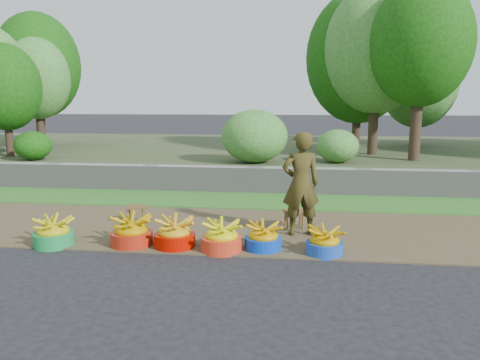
# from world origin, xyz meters

# --- Properties ---
(ground_plane) EXTENTS (120.00, 120.00, 0.00)m
(ground_plane) POSITION_xyz_m (0.00, 0.00, 0.00)
(ground_plane) COLOR black
(ground_plane) RESTS_ON ground
(dirt_shoulder) EXTENTS (80.00, 2.50, 0.02)m
(dirt_shoulder) POSITION_xyz_m (0.00, 1.25, 0.01)
(dirt_shoulder) COLOR brown
(dirt_shoulder) RESTS_ON ground
(grass_verge) EXTENTS (80.00, 1.50, 0.04)m
(grass_verge) POSITION_xyz_m (0.00, 3.25, 0.02)
(grass_verge) COLOR #327625
(grass_verge) RESTS_ON ground
(retaining_wall) EXTENTS (80.00, 0.35, 0.55)m
(retaining_wall) POSITION_xyz_m (0.00, 4.10, 0.28)
(retaining_wall) COLOR gray
(retaining_wall) RESTS_ON ground
(earth_bank) EXTENTS (80.00, 10.00, 0.50)m
(earth_bank) POSITION_xyz_m (0.00, 9.00, 0.25)
(earth_bank) COLOR #3D4729
(earth_bank) RESTS_ON ground
(vegetation) EXTENTS (32.15, 7.93, 4.77)m
(vegetation) POSITION_xyz_m (2.87, 7.00, 2.86)
(vegetation) COLOR #322518
(vegetation) RESTS_ON earth_bank
(basin_a) EXTENTS (0.52, 0.52, 0.39)m
(basin_a) POSITION_xyz_m (-2.32, 0.16, 0.18)
(basin_a) COLOR #1B8840
(basin_a) RESTS_ON ground
(basin_b) EXTENTS (0.56, 0.56, 0.42)m
(basin_b) POSITION_xyz_m (-1.29, 0.28, 0.19)
(basin_b) COLOR #A9230F
(basin_b) RESTS_ON ground
(basin_c) EXTENTS (0.54, 0.54, 0.40)m
(basin_c) POSITION_xyz_m (-0.70, 0.28, 0.18)
(basin_c) COLOR #AF0C00
(basin_c) RESTS_ON ground
(basin_d) EXTENTS (0.53, 0.53, 0.40)m
(basin_d) POSITION_xyz_m (-0.07, 0.21, 0.18)
(basin_d) COLOR red
(basin_d) RESTS_ON ground
(basin_e) EXTENTS (0.48, 0.48, 0.36)m
(basin_e) POSITION_xyz_m (0.46, 0.32, 0.16)
(basin_e) COLOR #0A39BD
(basin_e) RESTS_ON ground
(basin_f) EXTENTS (0.47, 0.47, 0.35)m
(basin_f) POSITION_xyz_m (1.24, 0.23, 0.16)
(basin_f) COLOR #1A46B0
(basin_f) RESTS_ON ground
(stool_left) EXTENTS (0.35, 0.30, 0.27)m
(stool_left) POSITION_xyz_m (-1.62, 1.40, 0.23)
(stool_left) COLOR brown
(stool_left) RESTS_ON dirt_shoulder
(stool_right) EXTENTS (0.35, 0.29, 0.27)m
(stool_right) POSITION_xyz_m (0.85, 1.42, 0.23)
(stool_right) COLOR brown
(stool_right) RESTS_ON dirt_shoulder
(vendor_woman) EXTENTS (0.60, 0.47, 1.48)m
(vendor_woman) POSITION_xyz_m (0.93, 1.04, 0.76)
(vendor_woman) COLOR black
(vendor_woman) RESTS_ON dirt_shoulder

